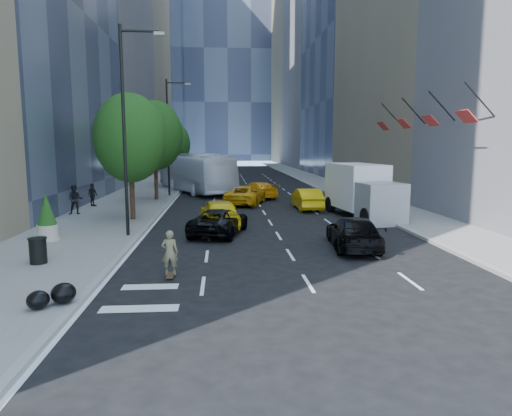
{
  "coord_description": "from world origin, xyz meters",
  "views": [
    {
      "loc": [
        -1.83,
        -18.56,
        4.6
      ],
      "look_at": [
        -0.23,
        2.87,
        1.6
      ],
      "focal_mm": 32.0,
      "sensor_mm": 36.0,
      "label": 1
    }
  ],
  "objects": [
    {
      "name": "tree_mid",
      "position": [
        -7.2,
        19.0,
        5.32
      ],
      "size": [
        4.5,
        4.5,
        7.99
      ],
      "color": "black",
      "rests_on": "sidewalk_left"
    },
    {
      "name": "tree_near",
      "position": [
        -7.2,
        9.0,
        4.97
      ],
      "size": [
        4.2,
        4.2,
        7.46
      ],
      "color": "black",
      "rests_on": "sidewalk_left"
    },
    {
      "name": "ground",
      "position": [
        0.0,
        0.0,
        0.0
      ],
      "size": [
        160.0,
        160.0,
        0.0
      ],
      "primitive_type": "plane",
      "color": "black",
      "rests_on": "ground"
    },
    {
      "name": "pedestrian_b",
      "position": [
        -11.2,
        15.07,
        0.98
      ],
      "size": [
        1.02,
        0.91,
        1.67
      ],
      "primitive_type": "imported",
      "rotation": [
        0.0,
        0.0,
        2.5
      ],
      "color": "black",
      "rests_on": "sidewalk_left"
    },
    {
      "name": "taxi_d",
      "position": [
        1.2,
        20.5,
        0.7
      ],
      "size": [
        3.76,
        5.19,
        1.4
      ],
      "primitive_type": "imported",
      "rotation": [
        0.0,
        0.0,
        3.56
      ],
      "color": "#FFA10D",
      "rests_on": "ground"
    },
    {
      "name": "garbage_bags",
      "position": [
        -6.55,
        -5.96,
        0.43
      ],
      "size": [
        1.17,
        1.13,
        0.58
      ],
      "color": "black",
      "rests_on": "sidewalk_left"
    },
    {
      "name": "skateboarder",
      "position": [
        -3.66,
        -3.0,
        0.79
      ],
      "size": [
        0.59,
        0.39,
        1.57
      ],
      "primitive_type": "imported",
      "rotation": [
        0.0,
        0.0,
        3.17
      ],
      "color": "olive",
      "rests_on": "ground"
    },
    {
      "name": "pedestrian_a",
      "position": [
        -11.2,
        11.13,
        1.1
      ],
      "size": [
        1.04,
        0.87,
        1.9
      ],
      "primitive_type": "imported",
      "rotation": [
        0.0,
        0.0,
        0.18
      ],
      "color": "black",
      "rests_on": "sidewalk_left"
    },
    {
      "name": "planter_shrub",
      "position": [
        -9.97,
        3.0,
        1.22
      ],
      "size": [
        0.94,
        0.94,
        2.24
      ],
      "color": "beige",
      "rests_on": "sidewalk_left"
    },
    {
      "name": "facade_flags",
      "position": [
        10.64,
        10.0,
        6.18
      ],
      "size": [
        1.85,
        13.3,
        2.05
      ],
      "color": "black",
      "rests_on": "ground"
    },
    {
      "name": "city_bus",
      "position": [
        -4.46,
        26.16,
        1.88
      ],
      "size": [
        8.24,
        13.61,
        3.75
      ],
      "primitive_type": "imported",
      "rotation": [
        0.0,
        0.0,
        0.41
      ],
      "color": "white",
      "rests_on": "ground"
    },
    {
      "name": "lamp_near",
      "position": [
        -6.32,
        4.0,
        5.81
      ],
      "size": [
        2.13,
        0.22,
        10.0
      ],
      "color": "black",
      "rests_on": "sidewalk_left"
    },
    {
      "name": "tower_left_end",
      "position": [
        -22.0,
        92.0,
        30.0
      ],
      "size": [
        20.0,
        28.0,
        60.0
      ],
      "primitive_type": "cube",
      "color": "#30374C",
      "rests_on": "ground"
    },
    {
      "name": "lamp_far",
      "position": [
        -6.32,
        22.0,
        5.81
      ],
      "size": [
        2.13,
        0.22,
        10.0
      ],
      "color": "black",
      "rests_on": "sidewalk_left"
    },
    {
      "name": "trash_can",
      "position": [
        -8.77,
        -1.24,
        0.62
      ],
      "size": [
        0.63,
        0.63,
        0.94
      ],
      "primitive_type": "cylinder",
      "color": "black",
      "rests_on": "sidewalk_left"
    },
    {
      "name": "taxi_b",
      "position": [
        4.2,
        13.4,
        0.75
      ],
      "size": [
        1.67,
        4.59,
        1.5
      ],
      "primitive_type": "imported",
      "rotation": [
        0.0,
        0.0,
        3.16
      ],
      "color": "gold",
      "rests_on": "ground"
    },
    {
      "name": "box_truck",
      "position": [
        7.0,
        9.52,
        1.7
      ],
      "size": [
        3.41,
        7.27,
        3.35
      ],
      "rotation": [
        0.0,
        0.0,
        0.13
      ],
      "color": "white",
      "rests_on": "ground"
    },
    {
      "name": "tower_right_far",
      "position": [
        22.0,
        98.0,
        25.0
      ],
      "size": [
        20.0,
        24.0,
        50.0
      ],
      "primitive_type": "cube",
      "color": "#7D6F56",
      "rests_on": "ground"
    },
    {
      "name": "taxi_a",
      "position": [
        -2.0,
        6.5,
        0.82
      ],
      "size": [
        2.5,
        5.03,
        1.65
      ],
      "primitive_type": "imported",
      "rotation": [
        0.0,
        0.0,
        3.26
      ],
      "color": "yellow",
      "rests_on": "ground"
    },
    {
      "name": "black_sedan_mercedes",
      "position": [
        3.99,
        1.0,
        0.71
      ],
      "size": [
        2.47,
        5.04,
        1.41
      ],
      "primitive_type": "imported",
      "rotation": [
        0.0,
        0.0,
        3.04
      ],
      "color": "black",
      "rests_on": "ground"
    },
    {
      "name": "tree_far",
      "position": [
        -7.2,
        32.0,
        4.62
      ],
      "size": [
        3.9,
        3.9,
        6.92
      ],
      "color": "black",
      "rests_on": "sidewalk_left"
    },
    {
      "name": "sidewalk_right",
      "position": [
        10.0,
        30.0,
        0.07
      ],
      "size": [
        4.0,
        120.0,
        0.15
      ],
      "primitive_type": "cube",
      "color": "slate",
      "rests_on": "ground"
    },
    {
      "name": "sidewalk_left",
      "position": [
        -9.0,
        30.0,
        0.07
      ],
      "size": [
        6.0,
        120.0,
        0.15
      ],
      "primitive_type": "cube",
      "color": "slate",
      "rests_on": "ground"
    },
    {
      "name": "taxi_c",
      "position": [
        -0.05,
        16.33,
        0.74
      ],
      "size": [
        3.73,
        5.77,
        1.48
      ],
      "primitive_type": "imported",
      "rotation": [
        0.0,
        0.0,
        2.88
      ],
      "color": "#DA990B",
      "rests_on": "ground"
    },
    {
      "name": "tower_distant",
      "position": [
        0.0,
        120.0,
        45.0
      ],
      "size": [
        40.0,
        20.0,
        90.0
      ],
      "primitive_type": "cube",
      "color": "#30374C",
      "rests_on": "ground"
    },
    {
      "name": "tower_right_mid",
      "position": [
        22.0,
        74.0,
        32.5
      ],
      "size": [
        20.0,
        24.0,
        65.0
      ],
      "primitive_type": "cube",
      "color": "#5E5E63",
      "rests_on": "ground"
    },
    {
      "name": "traffic_signal",
      "position": [
        -6.4,
        40.0,
        4.23
      ],
      "size": [
        2.48,
        0.53,
        5.2
      ],
      "color": "black",
      "rests_on": "sidewalk_left"
    },
    {
      "name": "black_sedan_lincoln",
      "position": [
        -2.0,
        4.63,
        0.67
      ],
      "size": [
        3.44,
        5.25,
        1.34
      ],
      "primitive_type": "imported",
      "rotation": [
        0.0,
        0.0,
        2.87
      ],
      "color": "black",
      "rests_on": "ground"
    }
  ]
}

